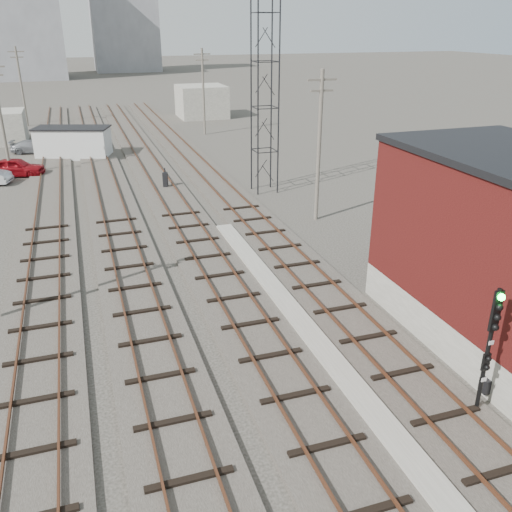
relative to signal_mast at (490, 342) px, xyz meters
name	(u,v)px	position (x,y,z in m)	size (l,w,h in m)	color
ground	(144,135)	(-3.70, 50.57, -2.63)	(320.00, 320.00, 0.00)	#282621
track_right	(212,179)	(-1.20, 29.57, -2.52)	(3.20, 90.00, 0.39)	#332D28
track_mid_right	(161,183)	(-5.20, 29.57, -2.52)	(3.20, 90.00, 0.39)	#332D28
track_mid_left	(107,188)	(-9.20, 29.57, -2.52)	(3.20, 90.00, 0.39)	#332D28
track_left	(50,193)	(-13.20, 29.57, -2.52)	(3.20, 90.00, 0.39)	#332D28
platform_curb	(323,351)	(-3.20, 4.57, -2.50)	(0.90, 28.00, 0.26)	gray
lattice_tower	(265,85)	(1.80, 25.57, 4.87)	(1.60, 1.60, 15.00)	black
utility_pole_left_b	(1,116)	(-16.20, 35.57, 2.17)	(1.80, 0.24, 9.00)	#595147
utility_pole_left_c	(21,84)	(-16.20, 60.57, 2.17)	(1.80, 0.24, 9.00)	#595147
utility_pole_right_a	(319,143)	(2.80, 18.57, 2.17)	(1.80, 0.24, 9.00)	#595147
utility_pole_right_b	(203,90)	(2.80, 48.57, 2.17)	(1.80, 0.24, 9.00)	#595147
apartment_left	(5,5)	(-21.70, 125.57, 12.37)	(22.00, 14.00, 30.00)	gray
apartment_right	(124,17)	(4.30, 140.57, 10.37)	(16.00, 12.00, 26.00)	gray
shed_right	(202,101)	(5.30, 60.57, -0.63)	(6.00, 6.00, 4.00)	gray
signal_mast	(490,342)	(0.00, 0.00, 0.00)	(0.40, 0.42, 4.39)	gray
switch_stand	(165,180)	(-5.02, 28.28, -1.93)	(0.44, 0.44, 1.49)	black
site_trailer	(73,142)	(-11.20, 41.25, -1.23)	(7.15, 4.81, 2.77)	silver
car_red	(16,167)	(-15.77, 35.72, -1.88)	(1.77, 4.39, 1.50)	maroon
car_grey	(34,147)	(-14.82, 44.46, -2.02)	(1.70, 4.19, 1.21)	slate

